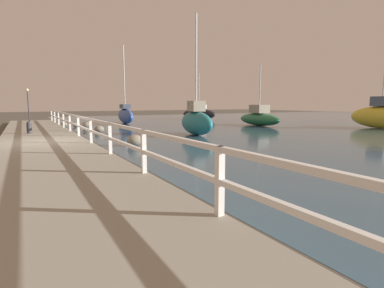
{
  "coord_description": "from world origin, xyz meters",
  "views": [
    {
      "loc": [
        -0.7,
        -13.58,
        1.76
      ],
      "look_at": [
        4.95,
        -3.58,
        0.2
      ],
      "focal_mm": 28.0,
      "sensor_mm": 36.0,
      "label": 1
    }
  ],
  "objects_px": {
    "mooring_bollard": "(29,127)",
    "sailboat_blue": "(125,115)",
    "sailboat_black": "(199,114)",
    "dock_lamp": "(28,100)",
    "sailboat_yellow": "(381,116)",
    "sailboat_green": "(259,118)",
    "sailboat_teal": "(196,121)"
  },
  "relations": [
    {
      "from": "mooring_bollard",
      "to": "sailboat_blue",
      "type": "height_order",
      "value": "sailboat_blue"
    },
    {
      "from": "mooring_bollard",
      "to": "sailboat_black",
      "type": "relative_size",
      "value": 0.13
    },
    {
      "from": "sailboat_black",
      "to": "sailboat_blue",
      "type": "relative_size",
      "value": 0.74
    },
    {
      "from": "dock_lamp",
      "to": "sailboat_black",
      "type": "distance_m",
      "value": 16.79
    },
    {
      "from": "mooring_bollard",
      "to": "dock_lamp",
      "type": "distance_m",
      "value": 7.73
    },
    {
      "from": "sailboat_yellow",
      "to": "sailboat_black",
      "type": "xyz_separation_m",
      "value": [
        -5.38,
        16.35,
        -0.22
      ]
    },
    {
      "from": "mooring_bollard",
      "to": "sailboat_blue",
      "type": "xyz_separation_m",
      "value": [
        7.69,
        8.53,
        0.2
      ]
    },
    {
      "from": "sailboat_green",
      "to": "sailboat_blue",
      "type": "distance_m",
      "value": 11.61
    },
    {
      "from": "dock_lamp",
      "to": "sailboat_teal",
      "type": "xyz_separation_m",
      "value": [
        8.07,
        -10.64,
        -1.22
      ]
    },
    {
      "from": "sailboat_green",
      "to": "sailboat_blue",
      "type": "relative_size",
      "value": 0.72
    },
    {
      "from": "mooring_bollard",
      "to": "sailboat_yellow",
      "type": "bearing_deg",
      "value": -14.33
    },
    {
      "from": "sailboat_teal",
      "to": "sailboat_yellow",
      "type": "bearing_deg",
      "value": -3.94
    },
    {
      "from": "sailboat_yellow",
      "to": "dock_lamp",
      "type": "bearing_deg",
      "value": 150.29
    },
    {
      "from": "sailboat_yellow",
      "to": "sailboat_blue",
      "type": "height_order",
      "value": "sailboat_yellow"
    },
    {
      "from": "sailboat_blue",
      "to": "mooring_bollard",
      "type": "bearing_deg",
      "value": -124.42
    },
    {
      "from": "mooring_bollard",
      "to": "sailboat_yellow",
      "type": "relative_size",
      "value": 0.08
    },
    {
      "from": "dock_lamp",
      "to": "sailboat_teal",
      "type": "relative_size",
      "value": 0.4
    },
    {
      "from": "dock_lamp",
      "to": "sailboat_green",
      "type": "height_order",
      "value": "sailboat_green"
    },
    {
      "from": "sailboat_yellow",
      "to": "sailboat_blue",
      "type": "bearing_deg",
      "value": 136.76
    },
    {
      "from": "sailboat_teal",
      "to": "sailboat_blue",
      "type": "bearing_deg",
      "value": 99.29
    },
    {
      "from": "sailboat_green",
      "to": "sailboat_black",
      "type": "bearing_deg",
      "value": 93.37
    },
    {
      "from": "dock_lamp",
      "to": "sailboat_blue",
      "type": "distance_m",
      "value": 7.69
    },
    {
      "from": "dock_lamp",
      "to": "sailboat_green",
      "type": "xyz_separation_m",
      "value": [
        16.11,
        -6.89,
        -1.37
      ]
    },
    {
      "from": "mooring_bollard",
      "to": "sailboat_black",
      "type": "height_order",
      "value": "sailboat_black"
    },
    {
      "from": "sailboat_yellow",
      "to": "sailboat_green",
      "type": "height_order",
      "value": "sailboat_yellow"
    },
    {
      "from": "sailboat_blue",
      "to": "sailboat_teal",
      "type": "bearing_deg",
      "value": -79.73
    },
    {
      "from": "sailboat_green",
      "to": "mooring_bollard",
      "type": "bearing_deg",
      "value": -172.24
    },
    {
      "from": "mooring_bollard",
      "to": "sailboat_blue",
      "type": "bearing_deg",
      "value": 47.95
    },
    {
      "from": "sailboat_yellow",
      "to": "sailboat_green",
      "type": "xyz_separation_m",
      "value": [
        -5.72,
        6.32,
        -0.29
      ]
    },
    {
      "from": "sailboat_yellow",
      "to": "sailboat_teal",
      "type": "height_order",
      "value": "sailboat_yellow"
    },
    {
      "from": "mooring_bollard",
      "to": "sailboat_blue",
      "type": "relative_size",
      "value": 0.09
    },
    {
      "from": "sailboat_yellow",
      "to": "sailboat_teal",
      "type": "relative_size",
      "value": 1.28
    }
  ]
}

